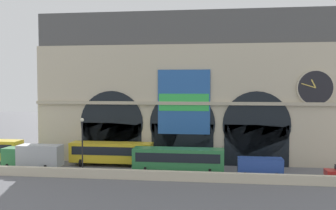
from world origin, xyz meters
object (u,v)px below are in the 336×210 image
(box_truck_west, at_px, (33,156))
(bus_midwest, at_px, (111,152))
(street_lamp_quayside, at_px, (82,139))
(van_mideast, at_px, (260,166))
(bus_center, at_px, (178,159))

(box_truck_west, distance_m, bus_midwest, 9.92)
(bus_midwest, relative_size, street_lamp_quayside, 1.59)
(box_truck_west, relative_size, street_lamp_quayside, 1.09)
(box_truck_west, bearing_deg, street_lamp_quayside, -20.53)
(box_truck_west, bearing_deg, van_mideast, -0.50)
(bus_center, distance_m, van_mideast, 9.72)
(van_mideast, bearing_deg, bus_midwest, 169.14)
(box_truck_west, xyz_separation_m, van_mideast, (28.42, -0.25, -0.45))
(bus_midwest, bearing_deg, street_lamp_quayside, -105.35)
(bus_midwest, relative_size, van_mideast, 2.12)
(van_mideast, distance_m, street_lamp_quayside, 21.23)
(van_mideast, xyz_separation_m, street_lamp_quayside, (-20.83, -2.60, 3.17))
(bus_center, height_order, street_lamp_quayside, street_lamp_quayside)
(box_truck_west, height_order, street_lamp_quayside, street_lamp_quayside)
(van_mideast, bearing_deg, street_lamp_quayside, -172.90)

